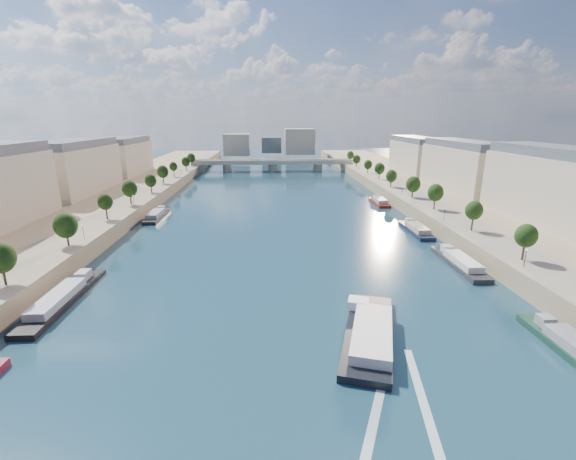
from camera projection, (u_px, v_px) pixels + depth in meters
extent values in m
plane|color=#0B2231|center=(278.00, 225.00, 135.69)|extent=(700.00, 700.00, 0.00)
cube|color=#9E8460|center=(67.00, 221.00, 131.52)|extent=(44.00, 520.00, 5.00)
cube|color=#9E8460|center=(477.00, 216.00, 138.46)|extent=(44.00, 520.00, 5.00)
cube|color=gray|center=(111.00, 213.00, 131.53)|extent=(14.00, 520.00, 0.10)
cube|color=gray|center=(437.00, 209.00, 137.02)|extent=(14.00, 520.00, 0.10)
cylinder|color=#382B1E|center=(5.00, 274.00, 75.51)|extent=(0.50, 0.50, 3.82)
ellipsoid|color=black|center=(1.00, 257.00, 74.50)|extent=(4.80, 4.80, 5.52)
cylinder|color=#382B1E|center=(66.00, 238.00, 98.51)|extent=(0.50, 0.50, 3.82)
ellipsoid|color=black|center=(64.00, 224.00, 97.50)|extent=(4.80, 4.80, 5.52)
cylinder|color=#382B1E|center=(105.00, 215.00, 121.51)|extent=(0.50, 0.50, 3.82)
ellipsoid|color=black|center=(103.00, 204.00, 120.50)|extent=(4.80, 4.80, 5.52)
cylinder|color=#382B1E|center=(131.00, 199.00, 144.52)|extent=(0.50, 0.50, 3.82)
ellipsoid|color=black|center=(129.00, 190.00, 143.51)|extent=(4.80, 4.80, 5.52)
cylinder|color=#382B1E|center=(149.00, 188.00, 167.52)|extent=(0.50, 0.50, 3.82)
ellipsoid|color=black|center=(149.00, 180.00, 166.51)|extent=(4.80, 4.80, 5.52)
cylinder|color=#382B1E|center=(164.00, 180.00, 190.52)|extent=(0.50, 0.50, 3.82)
ellipsoid|color=black|center=(163.00, 172.00, 189.51)|extent=(4.80, 4.80, 5.52)
cylinder|color=#382B1E|center=(175.00, 173.00, 213.52)|extent=(0.50, 0.50, 3.82)
ellipsoid|color=black|center=(174.00, 166.00, 212.51)|extent=(4.80, 4.80, 5.52)
cylinder|color=#382B1E|center=(184.00, 168.00, 236.53)|extent=(0.50, 0.50, 3.82)
ellipsoid|color=black|center=(184.00, 162.00, 235.52)|extent=(4.80, 4.80, 5.52)
cylinder|color=#382B1E|center=(191.00, 163.00, 259.53)|extent=(0.50, 0.50, 3.82)
ellipsoid|color=black|center=(191.00, 158.00, 258.52)|extent=(4.80, 4.80, 5.52)
cylinder|color=#382B1E|center=(522.00, 251.00, 88.48)|extent=(0.50, 0.50, 3.82)
ellipsoid|color=black|center=(524.00, 237.00, 87.47)|extent=(4.80, 4.80, 5.52)
cylinder|color=#382B1E|center=(469.00, 224.00, 111.48)|extent=(0.50, 0.50, 3.82)
ellipsoid|color=black|center=(471.00, 212.00, 110.47)|extent=(4.80, 4.80, 5.52)
cylinder|color=#382B1E|center=(435.00, 206.00, 134.48)|extent=(0.50, 0.50, 3.82)
ellipsoid|color=black|center=(436.00, 196.00, 133.47)|extent=(4.80, 4.80, 5.52)
cylinder|color=#382B1E|center=(410.00, 193.00, 157.48)|extent=(0.50, 0.50, 3.82)
ellipsoid|color=black|center=(411.00, 184.00, 156.47)|extent=(4.80, 4.80, 5.52)
cylinder|color=#382B1E|center=(392.00, 183.00, 180.49)|extent=(0.50, 0.50, 3.82)
ellipsoid|color=black|center=(393.00, 176.00, 179.48)|extent=(4.80, 4.80, 5.52)
cylinder|color=#382B1E|center=(378.00, 176.00, 203.49)|extent=(0.50, 0.50, 3.82)
ellipsoid|color=black|center=(379.00, 169.00, 202.48)|extent=(4.80, 4.80, 5.52)
cylinder|color=#382B1E|center=(367.00, 170.00, 226.49)|extent=(0.50, 0.50, 3.82)
ellipsoid|color=black|center=(367.00, 164.00, 225.48)|extent=(4.80, 4.80, 5.52)
cylinder|color=#382B1E|center=(358.00, 165.00, 249.49)|extent=(0.50, 0.50, 3.82)
ellipsoid|color=black|center=(358.00, 159.00, 248.48)|extent=(4.80, 4.80, 5.52)
cylinder|color=#382B1E|center=(350.00, 161.00, 272.50)|extent=(0.50, 0.50, 3.82)
ellipsoid|color=black|center=(350.00, 156.00, 271.49)|extent=(4.80, 4.80, 5.52)
cylinder|color=black|center=(83.00, 233.00, 102.44)|extent=(0.14, 0.14, 4.00)
sphere|color=#FFE5B2|center=(82.00, 225.00, 101.85)|extent=(0.36, 0.36, 0.36)
cylinder|color=black|center=(134.00, 201.00, 140.78)|extent=(0.14, 0.14, 4.00)
sphere|color=#FFE5B2|center=(133.00, 196.00, 140.19)|extent=(0.36, 0.36, 0.36)
cylinder|color=black|center=(162.00, 183.00, 179.12)|extent=(0.14, 0.14, 4.00)
sphere|color=#FFE5B2|center=(162.00, 179.00, 178.53)|extent=(0.36, 0.36, 0.36)
cylinder|color=black|center=(181.00, 172.00, 217.45)|extent=(0.14, 0.14, 4.00)
sphere|color=#FFE5B2|center=(181.00, 168.00, 216.86)|extent=(0.36, 0.36, 0.36)
cylinder|color=black|center=(525.00, 259.00, 83.54)|extent=(0.14, 0.14, 4.00)
sphere|color=#FFE5B2|center=(527.00, 250.00, 82.95)|extent=(0.36, 0.36, 0.36)
cylinder|color=black|center=(444.00, 214.00, 121.88)|extent=(0.14, 0.14, 4.00)
sphere|color=#FFE5B2|center=(445.00, 208.00, 121.29)|extent=(0.36, 0.36, 0.36)
cylinder|color=black|center=(402.00, 191.00, 160.21)|extent=(0.14, 0.14, 4.00)
sphere|color=#FFE5B2|center=(402.00, 186.00, 159.62)|extent=(0.36, 0.36, 0.36)
cylinder|color=black|center=(376.00, 177.00, 198.55)|extent=(0.14, 0.14, 4.00)
sphere|color=#FFE5B2|center=(376.00, 173.00, 197.96)|extent=(0.36, 0.36, 0.36)
cylinder|color=black|center=(359.00, 167.00, 236.89)|extent=(0.14, 0.14, 4.00)
sphere|color=#FFE5B2|center=(359.00, 164.00, 236.30)|extent=(0.36, 0.36, 0.36)
cube|color=#B8A68D|center=(79.00, 169.00, 166.68)|extent=(16.00, 52.00, 20.00)
cube|color=#474C54|center=(75.00, 142.00, 163.41)|extent=(14.72, 50.44, 3.20)
cube|color=#B8A68D|center=(126.00, 156.00, 222.27)|extent=(16.00, 52.00, 20.00)
cube|color=#474C54|center=(124.00, 136.00, 219.00)|extent=(14.72, 50.44, 3.20)
cube|color=#B8A68D|center=(552.00, 190.00, 119.28)|extent=(16.00, 52.00, 20.00)
cube|color=#474C54|center=(560.00, 152.00, 116.01)|extent=(14.72, 50.44, 3.20)
cube|color=#B8A68D|center=(462.00, 167.00, 174.87)|extent=(16.00, 52.00, 20.00)
cube|color=#474C54|center=(465.00, 141.00, 171.60)|extent=(14.72, 50.44, 3.20)
cube|color=#B8A68D|center=(415.00, 155.00, 230.45)|extent=(16.00, 52.00, 20.00)
cube|color=#474C54|center=(417.00, 135.00, 227.19)|extent=(14.72, 50.44, 3.20)
cube|color=#B8A68D|center=(237.00, 145.00, 331.58)|extent=(22.00, 18.00, 18.00)
cube|color=#B8A68D|center=(300.00, 141.00, 343.25)|extent=(26.00, 20.00, 22.00)
cube|color=#474C54|center=(271.00, 145.00, 357.55)|extent=(18.00, 16.00, 14.00)
cube|color=#C1B79E|center=(273.00, 162.00, 270.96)|extent=(112.00, 11.00, 2.20)
cube|color=#C1B79E|center=(273.00, 161.00, 265.75)|extent=(112.00, 0.80, 0.90)
cube|color=#C1B79E|center=(273.00, 159.00, 275.33)|extent=(112.00, 0.80, 0.90)
cylinder|color=#C1B79E|center=(227.00, 168.00, 270.46)|extent=(6.40, 6.40, 5.00)
cylinder|color=#C1B79E|center=(273.00, 168.00, 272.00)|extent=(6.40, 6.40, 5.00)
cylinder|color=#C1B79E|center=(318.00, 167.00, 273.54)|extent=(6.40, 6.40, 5.00)
cube|color=#C1B79E|center=(199.00, 168.00, 269.50)|extent=(6.00, 12.00, 5.00)
cube|color=#C1B79E|center=(346.00, 167.00, 274.51)|extent=(6.00, 12.00, 5.00)
cube|color=black|center=(368.00, 335.00, 66.53)|extent=(15.19, 28.01, 1.92)
cube|color=silver|center=(372.00, 332.00, 63.95)|extent=(11.13, 18.59, 1.73)
cube|color=silver|center=(358.00, 304.00, 73.75)|extent=(4.62, 4.21, 1.80)
cube|color=silver|center=(377.00, 409.00, 50.18)|extent=(11.63, 24.26, 0.04)
cube|color=silver|center=(425.00, 407.00, 50.49)|extent=(5.65, 25.82, 0.04)
cube|color=black|center=(64.00, 300.00, 79.43)|extent=(5.00, 29.91, 1.80)
cube|color=#A6A9B2|center=(57.00, 298.00, 76.66)|extent=(4.10, 16.45, 1.60)
cube|color=#A6A9B2|center=(83.00, 275.00, 87.53)|extent=(2.50, 3.59, 1.80)
cube|color=black|center=(157.00, 217.00, 145.85)|extent=(5.00, 21.78, 1.80)
cube|color=gray|center=(155.00, 214.00, 143.70)|extent=(4.10, 11.98, 1.60)
cube|color=gray|center=(161.00, 208.00, 151.61)|extent=(2.50, 2.61, 1.80)
cube|color=#16372A|center=(569.00, 350.00, 62.48)|extent=(5.00, 20.25, 1.80)
cube|color=gray|center=(545.00, 321.00, 67.79)|extent=(2.50, 2.43, 1.80)
cube|color=#2C2B2E|center=(459.00, 264.00, 98.73)|extent=(5.00, 24.06, 1.80)
cube|color=silver|center=(463.00, 261.00, 96.41)|extent=(4.10, 13.23, 1.60)
cube|color=silver|center=(447.00, 249.00, 105.14)|extent=(2.50, 2.89, 1.80)
cube|color=#181E34|center=(416.00, 231.00, 127.41)|extent=(5.00, 20.92, 1.80)
cube|color=#C3B292|center=(418.00, 228.00, 125.32)|extent=(4.10, 11.50, 1.60)
cube|color=#C3B292|center=(409.00, 221.00, 132.91)|extent=(2.50, 2.51, 1.80)
cube|color=maroon|center=(379.00, 203.00, 169.12)|extent=(5.00, 18.10, 1.80)
cube|color=#A6ACB2|center=(380.00, 200.00, 167.26)|extent=(4.10, 9.95, 1.60)
cube|color=#A6ACB2|center=(376.00, 197.00, 173.82)|extent=(2.50, 2.17, 1.80)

